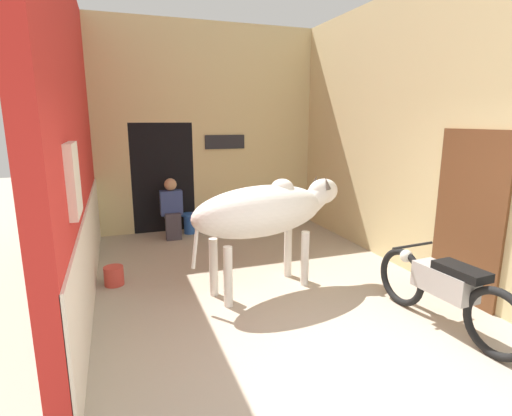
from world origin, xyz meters
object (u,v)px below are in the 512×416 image
Objects in this scene: motorcycle_near at (444,288)px; bucket at (114,276)px; shopkeeper_seated at (172,207)px; cow at (266,211)px; plastic_stool at (190,223)px.

bucket is at bearing 144.47° from motorcycle_near.
shopkeeper_seated is at bearing 117.56° from motorcycle_near.
bucket is (-1.07, -1.96, -0.47)m from shopkeeper_seated.
bucket is at bearing 157.74° from cow.
motorcycle_near is 4.86× the size of plastic_stool.
shopkeeper_seated is 2.28m from bucket.
motorcycle_near is at bearing -67.36° from plastic_stool.
cow is 1.20× the size of motorcycle_near.
shopkeeper_seated is 0.58m from plastic_stool.
motorcycle_near is 1.69× the size of shopkeeper_seated.
cow is at bearing 131.59° from motorcycle_near.
shopkeeper_seated is (-2.27, 4.35, 0.15)m from motorcycle_near.
shopkeeper_seated reaches higher than bucket.
motorcycle_near is 4.90m from shopkeeper_seated.
shopkeeper_seated is (-0.85, 2.75, -0.46)m from cow.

